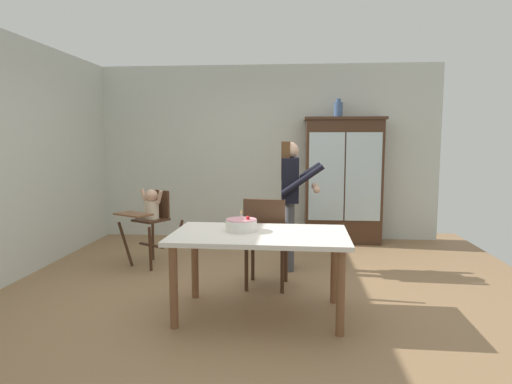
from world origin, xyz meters
TOP-DOWN VIEW (x-y plane):
  - ground_plane at (0.00, 0.00)m, footprint 6.24×6.24m
  - wall_back at (0.00, 2.63)m, footprint 5.32×0.06m
  - china_cabinet at (1.18, 2.37)m, footprint 1.18×0.48m
  - ceramic_vase at (1.09, 2.37)m, footprint 0.13×0.13m
  - high_chair_with_toddler at (-1.30, 0.88)m, footprint 0.78×0.84m
  - adult_person at (0.40, 0.85)m, footprint 0.50×0.48m
  - dining_table at (0.14, -0.57)m, footprint 1.55×0.94m
  - birthday_cake at (-0.03, -0.50)m, footprint 0.28×0.28m
  - dining_chair_far_side at (0.15, 0.10)m, footprint 0.48×0.48m

SIDE VIEW (x-z plane):
  - ground_plane at x=0.00m, z-range 0.00..0.00m
  - dining_chair_far_side at x=0.15m, z-range 0.08..1.04m
  - dining_table at x=0.14m, z-range 0.28..1.02m
  - high_chair_with_toddler at x=-1.30m, z-range 0.18..1.13m
  - birthday_cake at x=-0.03m, z-range 0.70..0.89m
  - china_cabinet at x=1.18m, z-range 0.01..1.89m
  - adult_person at x=0.40m, z-range 0.20..1.73m
  - wall_back at x=0.00m, z-range 0.00..2.70m
  - ceramic_vase at x=1.09m, z-range 1.87..2.14m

